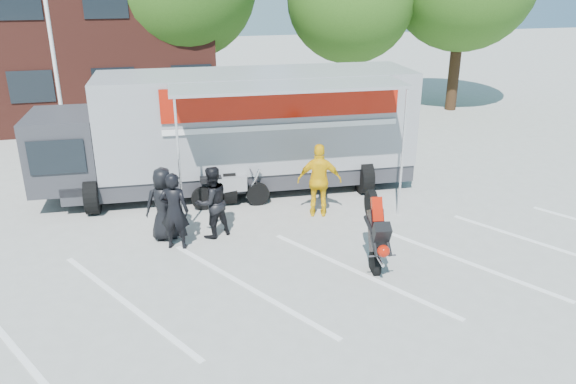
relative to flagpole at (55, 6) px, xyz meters
name	(u,v)px	position (x,y,z in m)	size (l,w,h in m)	color
ground	(367,298)	(6.24, -10.00, -5.05)	(100.00, 100.00, 0.00)	#A3A39E
parking_bay_lines	(349,273)	(6.24, -9.00, -5.05)	(18.00, 5.00, 0.01)	white
flagpole	(55,6)	(0.00, 0.00, 0.00)	(1.61, 0.12, 8.00)	white
transporter_truck	(242,188)	(4.93, -3.41, -5.05)	(10.75, 5.18, 3.42)	gray
parked_motorcycle	(231,207)	(4.38, -4.75, -5.05)	(0.72, 2.17, 1.13)	#A9A9AE
stunt_bike_rider	(368,260)	(6.87, -8.52, -5.05)	(0.74, 1.56, 1.84)	black
spectator_leather_a	(164,204)	(2.57, -6.29, -4.16)	(0.87, 0.57, 1.78)	black
spectator_leather_b	(174,211)	(2.78, -6.84, -4.13)	(0.67, 0.44, 1.84)	black
spectator_leather_c	(212,202)	(3.68, -6.43, -4.17)	(0.86, 0.67, 1.77)	black
spectator_hivis	(319,181)	(6.54, -5.86, -4.08)	(1.14, 0.47, 1.95)	yellow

